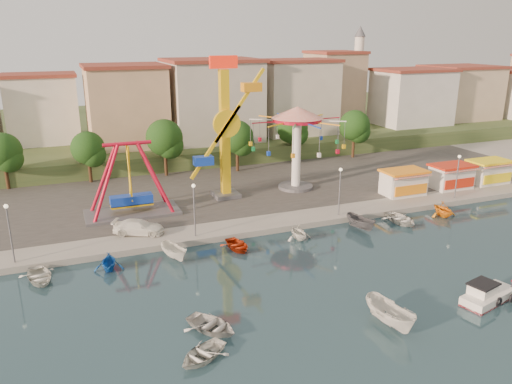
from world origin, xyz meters
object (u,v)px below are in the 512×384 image
wave_swinger (297,129)px  skiff (390,315)px  pirate_ship_ride (130,180)px  cabin_motorboat (487,296)px  kamikaze_tower (228,132)px  van (139,227)px  rowboat_a (212,325)px

wave_swinger → skiff: size_ratio=2.53×
pirate_ship_ride → cabin_motorboat: pirate_ship_ride is taller
kamikaze_tower → van: 16.06m
kamikaze_tower → wave_swinger: size_ratio=1.42×
pirate_ship_ride → kamikaze_tower: size_ratio=0.61×
pirate_ship_ride → kamikaze_tower: kamikaze_tower is taller
kamikaze_tower → cabin_motorboat: kamikaze_tower is taller
kamikaze_tower → cabin_motorboat: (10.49, -29.72, -8.05)m
kamikaze_tower → wave_swinger: 9.05m
kamikaze_tower → rowboat_a: kamikaze_tower is taller
pirate_ship_ride → wave_swinger: bearing=5.3°
pirate_ship_ride → skiff: pirate_ship_ride is taller
wave_swinger → van: size_ratio=2.36×
kamikaze_tower → skiff: 30.81m
pirate_ship_ride → rowboat_a: bearing=-85.9°
rowboat_a → skiff: size_ratio=0.85×
pirate_ship_ride → wave_swinger: size_ratio=0.86×
kamikaze_tower → van: (-12.01, -7.87, -7.19)m
wave_swinger → van: bearing=-158.9°
pirate_ship_ride → van: size_ratio=2.03×
cabin_motorboat → skiff: 8.92m
cabin_motorboat → skiff: (-8.91, -0.09, 0.43)m
pirate_ship_ride → rowboat_a: 24.47m
pirate_ship_ride → skiff: 31.31m
pirate_ship_ride → skiff: size_ratio=2.18×
cabin_motorboat → van: van is taller
skiff → rowboat_a: bearing=155.5°
pirate_ship_ride → skiff: bearing=-64.7°
pirate_ship_ride → rowboat_a: size_ratio=2.56×
cabin_motorboat → rowboat_a: 20.88m
rowboat_a → skiff: (11.59, -4.03, 0.48)m
cabin_motorboat → pirate_ship_ride: bearing=114.3°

